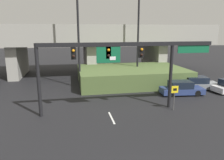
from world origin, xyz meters
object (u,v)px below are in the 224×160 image
highway_light_pole_near (139,9)px  parked_sedan_mid_right (197,83)px  signal_gantry (122,56)px  parked_sedan_near_right (181,88)px  speed_limit_sign (174,94)px  highway_light_pole_far (78,21)px

highway_light_pole_near → parked_sedan_mid_right: 11.41m
signal_gantry → parked_sedan_near_right: 8.91m
speed_limit_sign → signal_gantry: bearing=170.3°
highway_light_pole_far → parked_sedan_mid_right: (13.23, -3.04, -7.00)m
highway_light_pole_near → parked_sedan_near_right: bearing=-68.3°
highway_light_pole_far → parked_sedan_near_right: (10.33, -4.80, -7.00)m
signal_gantry → highway_light_pole_far: highway_light_pole_far is taller
highway_light_pole_far → parked_sedan_near_right: bearing=-24.9°
speed_limit_sign → highway_light_pole_near: highway_light_pole_near is taller
speed_limit_sign → parked_sedan_mid_right: (5.78, 5.85, -0.76)m
signal_gantry → parked_sedan_mid_right: signal_gantry is taller
parked_sedan_near_right → parked_sedan_mid_right: parked_sedan_near_right is taller
signal_gantry → highway_light_pole_far: bearing=110.8°
parked_sedan_near_right → parked_sedan_mid_right: 3.39m
highway_light_pole_far → parked_sedan_mid_right: 15.28m
highway_light_pole_near → parked_sedan_near_right: highway_light_pole_near is taller
highway_light_pole_near → parked_sedan_mid_right: highway_light_pole_near is taller
speed_limit_sign → highway_light_pole_near: 13.42m
signal_gantry → highway_light_pole_near: (4.52, 10.19, 4.57)m
highway_light_pole_near → highway_light_pole_far: bearing=-165.0°
signal_gantry → highway_light_pole_near: 12.05m
highway_light_pole_near → highway_light_pole_far: size_ratio=1.21×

